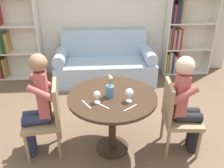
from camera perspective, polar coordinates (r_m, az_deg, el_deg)
The scene contains 16 objects.
ground_plane at distance 3.08m, azimuth 0.07°, elevation -15.12°, with size 16.00×16.00×0.00m, color brown.
back_wall at distance 4.72m, azimuth -2.14°, elevation 18.37°, with size 5.20×0.05×2.70m.
round_table at distance 2.70m, azimuth 0.08°, elevation -5.38°, with size 1.00×1.00×0.76m.
couch at distance 4.59m, azimuth -1.72°, elevation 4.60°, with size 1.87×0.80×0.92m.
bookshelf_left at distance 4.96m, azimuth -23.74°, elevation 9.87°, with size 0.93×0.28×1.57m.
bookshelf_right at distance 5.00m, azimuth 16.45°, elevation 10.60°, with size 0.93×0.28×1.57m.
chair_left at distance 2.85m, azimuth -15.27°, elevation -7.47°, with size 0.47×0.47×0.90m.
chair_right at distance 2.88m, azimuth 15.26°, elevation -7.11°, with size 0.46×0.46×0.90m.
person_left at distance 2.77m, azimuth -17.54°, elevation -4.88°, with size 0.44×0.37×1.26m.
person_right at distance 2.82m, azimuth 17.44°, elevation -4.52°, with size 0.44×0.36×1.22m.
wine_glass_left at distance 2.46m, azimuth -3.63°, elevation -2.60°, with size 0.07×0.07×0.13m.
wine_glass_right at distance 2.48m, azimuth 4.20°, elevation -2.15°, with size 0.09×0.09×0.15m.
flower_vase at distance 2.57m, azimuth -0.53°, elevation -1.29°, with size 0.09×0.09×0.26m.
knife_left_setting at distance 2.49m, azimuth -6.17°, elevation -4.88°, with size 0.10×0.17×0.00m.
fork_left_setting at distance 2.43m, azimuth 4.47°, elevation -5.69°, with size 0.16×0.13×0.00m.
knife_right_setting at distance 2.46m, azimuth -2.37°, elevation -5.14°, with size 0.14×0.14×0.00m.
Camera 1 is at (-0.17, -2.27, 2.07)m, focal length 38.00 mm.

